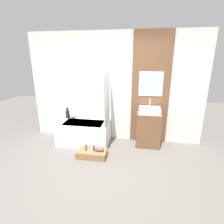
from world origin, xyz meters
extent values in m
plane|color=#605B56|center=(0.00, 0.00, 0.00)|extent=(12.00, 12.00, 0.00)
cube|color=silver|center=(0.00, 1.58, 1.30)|extent=(4.20, 0.06, 2.60)
cube|color=brown|center=(0.84, 1.53, 1.30)|extent=(0.87, 0.03, 2.60)
cube|color=#ADBCCC|center=(0.84, 1.51, 1.44)|extent=(0.54, 0.01, 0.57)
cube|color=white|center=(-0.69, 1.18, 0.26)|extent=(1.21, 0.71, 0.53)
cube|color=silver|center=(-0.69, 1.18, 0.52)|extent=(0.94, 0.50, 0.01)
cube|color=silver|center=(-0.11, 1.15, 1.11)|extent=(0.01, 0.61, 1.17)
cube|color=olive|center=(-0.33, 0.58, 0.07)|extent=(0.62, 0.33, 0.15)
cube|color=brown|center=(0.84, 1.30, 0.40)|extent=(0.55, 0.42, 0.81)
cube|color=white|center=(0.84, 1.30, 0.87)|extent=(0.48, 0.36, 0.13)
cylinder|color=silver|center=(0.84, 1.40, 1.03)|extent=(0.02, 0.02, 0.20)
cylinder|color=black|center=(-1.20, 1.43, 0.62)|extent=(0.10, 0.10, 0.19)
cylinder|color=black|center=(-1.20, 1.43, 0.75)|extent=(0.05, 0.05, 0.08)
sphere|color=silver|center=(-1.04, 1.41, 0.59)|extent=(0.14, 0.14, 0.14)
cylinder|color=red|center=(-0.46, 0.58, 0.19)|extent=(0.04, 0.04, 0.09)
cylinder|color=black|center=(-0.46, 0.58, 0.25)|extent=(0.03, 0.03, 0.02)
cylinder|color=#2D567A|center=(-0.29, 0.58, 0.19)|extent=(0.05, 0.05, 0.10)
cylinder|color=black|center=(-0.29, 0.58, 0.25)|extent=(0.03, 0.03, 0.02)
cylinder|color=brown|center=(-0.16, 0.58, 0.19)|extent=(0.16, 0.09, 0.09)
camera|label=1|loc=(0.62, -2.57, 2.01)|focal=28.00mm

